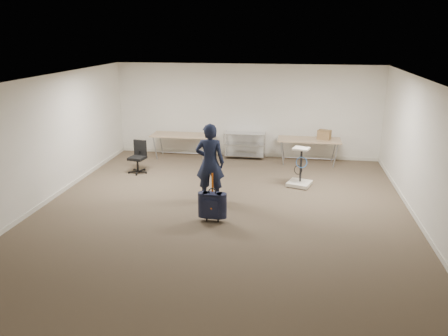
# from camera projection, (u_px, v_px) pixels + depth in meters

# --- Properties ---
(ground) EXTENTS (9.00, 9.00, 0.00)m
(ground) POSITION_uv_depth(u_px,v_px,m) (223.00, 212.00, 9.39)
(ground) COLOR #4C3D2E
(ground) RESTS_ON ground
(room_shell) EXTENTS (8.00, 9.00, 9.00)m
(room_shell) POSITION_uv_depth(u_px,v_px,m) (232.00, 188.00, 10.68)
(room_shell) COLOR silver
(room_shell) RESTS_ON ground
(folding_table_left) EXTENTS (1.80, 0.75, 0.73)m
(folding_table_left) POSITION_uv_depth(u_px,v_px,m) (182.00, 136.00, 13.19)
(folding_table_left) COLOR tan
(folding_table_left) RESTS_ON ground
(folding_table_right) EXTENTS (1.80, 0.75, 0.73)m
(folding_table_right) POSITION_uv_depth(u_px,v_px,m) (309.00, 141.00, 12.62)
(folding_table_right) COLOR tan
(folding_table_right) RESTS_ON ground
(wire_shelf) EXTENTS (1.22, 0.47, 0.80)m
(wire_shelf) POSITION_uv_depth(u_px,v_px,m) (245.00, 144.00, 13.21)
(wire_shelf) COLOR silver
(wire_shelf) RESTS_ON ground
(person) EXTENTS (0.67, 0.45, 1.79)m
(person) POSITION_uv_depth(u_px,v_px,m) (210.00, 163.00, 9.77)
(person) COLOR black
(person) RESTS_ON ground
(suitcase) EXTENTS (0.38, 0.23, 1.03)m
(suitcase) POSITION_uv_depth(u_px,v_px,m) (212.00, 205.00, 8.81)
(suitcase) COLOR black
(suitcase) RESTS_ON ground
(office_chair) EXTENTS (0.53, 0.53, 0.88)m
(office_chair) POSITION_uv_depth(u_px,v_px,m) (138.00, 163.00, 11.93)
(office_chair) COLOR black
(office_chair) RESTS_ON ground
(equipment_cart) EXTENTS (0.68, 0.68, 0.99)m
(equipment_cart) POSITION_uv_depth(u_px,v_px,m) (300.00, 176.00, 10.88)
(equipment_cart) COLOR beige
(equipment_cart) RESTS_ON ground
(cardboard_box) EXTENTS (0.42, 0.37, 0.27)m
(cardboard_box) POSITION_uv_depth(u_px,v_px,m) (324.00, 135.00, 12.56)
(cardboard_box) COLOR olive
(cardboard_box) RESTS_ON folding_table_right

